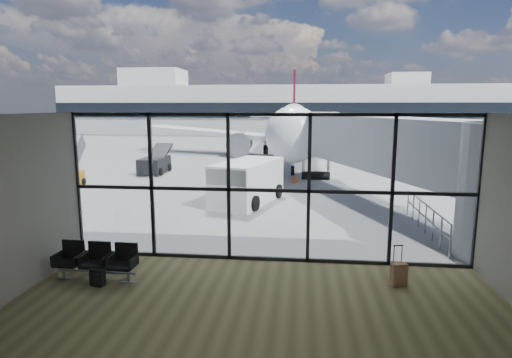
% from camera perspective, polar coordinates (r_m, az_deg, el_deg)
% --- Properties ---
extents(ground, '(220.00, 220.00, 0.00)m').
position_cam_1_polar(ground, '(52.71, 5.07, 4.58)').
color(ground, slate).
rests_on(ground, ground).
extents(lounge_shell, '(12.02, 8.01, 4.51)m').
position_cam_1_polar(lounge_shell, '(8.02, -1.03, -5.00)').
color(lounge_shell, brown).
rests_on(lounge_shell, ground).
extents(glass_curtain_wall, '(12.10, 0.12, 4.50)m').
position_cam_1_polar(glass_curtain_wall, '(12.76, 1.66, -1.31)').
color(glass_curtain_wall, white).
rests_on(glass_curtain_wall, ground).
extents(jet_bridge, '(8.00, 16.50, 4.33)m').
position_cam_1_polar(jet_bridge, '(20.05, 17.45, 3.76)').
color(jet_bridge, '#AFB1B5').
rests_on(jet_bridge, ground).
extents(apron_railing, '(0.06, 5.46, 1.11)m').
position_cam_1_polar(apron_railing, '(17.11, 21.71, -4.39)').
color(apron_railing, gray).
rests_on(apron_railing, ground).
extents(far_terminal, '(80.00, 12.20, 11.00)m').
position_cam_1_polar(far_terminal, '(74.48, 5.00, 9.32)').
color(far_terminal, '#ACACA7').
rests_on(far_terminal, ground).
extents(tree_0, '(4.95, 4.95, 7.12)m').
position_cam_1_polar(tree_0, '(96.19, -22.71, 8.95)').
color(tree_0, '#382619').
rests_on(tree_0, ground).
extents(tree_1, '(5.61, 5.61, 8.07)m').
position_cam_1_polar(tree_1, '(93.47, -19.46, 9.52)').
color(tree_1, '#382619').
rests_on(tree_1, ground).
extents(tree_2, '(6.27, 6.27, 9.03)m').
position_cam_1_polar(tree_2, '(91.07, -16.02, 10.10)').
color(tree_2, '#382619').
rests_on(tree_2, ground).
extents(tree_3, '(4.95, 4.95, 7.12)m').
position_cam_1_polar(tree_3, '(89.00, -12.35, 9.47)').
color(tree_3, '#382619').
rests_on(tree_3, ground).
extents(tree_4, '(5.61, 5.61, 8.07)m').
position_cam_1_polar(tree_4, '(87.30, -8.57, 9.99)').
color(tree_4, '#382619').
rests_on(tree_4, ground).
extents(tree_5, '(6.27, 6.27, 9.03)m').
position_cam_1_polar(tree_5, '(86.00, -4.64, 10.48)').
color(tree_5, '#382619').
rests_on(tree_5, ground).
extents(seating_row, '(2.28, 0.70, 1.01)m').
position_cam_1_polar(seating_row, '(12.63, -20.40, -9.99)').
color(seating_row, gray).
rests_on(seating_row, ground).
extents(backpack, '(0.38, 0.37, 0.51)m').
position_cam_1_polar(backpack, '(12.26, -20.39, -12.15)').
color(backpack, black).
rests_on(backpack, ground).
extents(suitcase, '(0.45, 0.36, 1.08)m').
position_cam_1_polar(suitcase, '(12.10, 18.52, -11.94)').
color(suitcase, '#8E684F').
rests_on(suitcase, ground).
extents(airliner, '(31.32, 36.24, 9.34)m').
position_cam_1_polar(airliner, '(42.94, 5.05, 7.22)').
color(airliner, white).
rests_on(airliner, ground).
extents(service_van, '(3.32, 5.09, 2.04)m').
position_cam_1_polar(service_van, '(20.80, -1.27, -0.36)').
color(service_van, white).
rests_on(service_van, ground).
extents(belt_loader, '(1.74, 4.21, 1.93)m').
position_cam_1_polar(belt_loader, '(31.06, -13.32, 1.98)').
color(belt_loader, black).
rests_on(belt_loader, ground).
extents(mobile_stairs, '(2.25, 3.66, 2.42)m').
position_cam_1_polar(mobile_stairs, '(26.92, -24.40, 0.07)').
color(mobile_stairs, '#BD7F16').
rests_on(mobile_stairs, ground).
extents(traffic_cone_a, '(0.39, 0.39, 0.56)m').
position_cam_1_polar(traffic_cone_a, '(26.53, 5.22, 0.08)').
color(traffic_cone_a, '#CF460A').
rests_on(traffic_cone_a, ground).
extents(traffic_cone_b, '(0.42, 0.42, 0.60)m').
position_cam_1_polar(traffic_cone_b, '(23.13, 2.63, -1.25)').
color(traffic_cone_b, orange).
rests_on(traffic_cone_b, ground).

